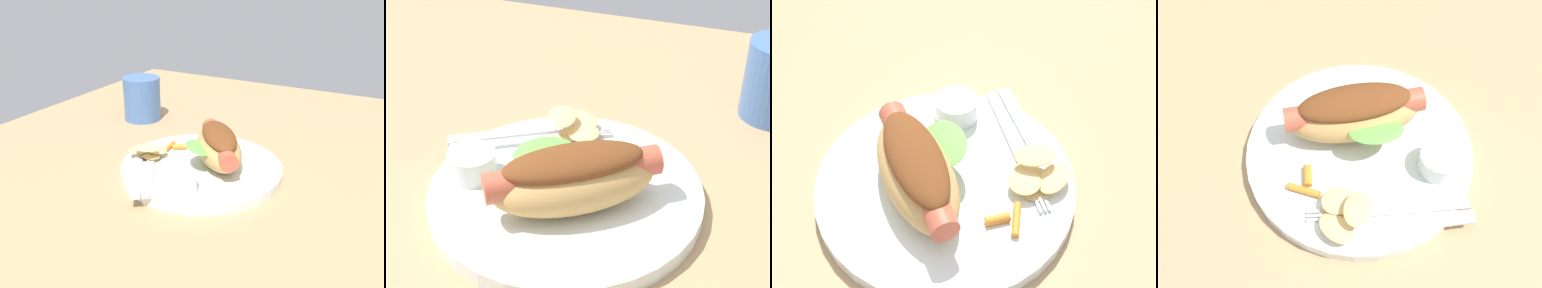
% 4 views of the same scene
% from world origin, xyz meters
% --- Properties ---
extents(ground_plane, '(1.20, 0.90, 0.02)m').
position_xyz_m(ground_plane, '(0.00, 0.00, -0.01)').
color(ground_plane, tan).
extents(plate, '(0.26, 0.26, 0.02)m').
position_xyz_m(plate, '(0.02, -0.02, 0.01)').
color(plate, white).
rests_on(plate, ground_plane).
extents(hot_dog, '(0.16, 0.14, 0.06)m').
position_xyz_m(hot_dog, '(0.04, -0.05, 0.05)').
color(hot_dog, tan).
rests_on(hot_dog, plate).
extents(sauce_ramekin, '(0.05, 0.05, 0.03)m').
position_xyz_m(sauce_ramekin, '(-0.07, -0.04, 0.03)').
color(sauce_ramekin, white).
rests_on(sauce_ramekin, plate).
extents(fork, '(0.15, 0.10, 0.00)m').
position_xyz_m(fork, '(-0.04, 0.03, 0.02)').
color(fork, silver).
rests_on(fork, plate).
extents(knife, '(0.13, 0.09, 0.00)m').
position_xyz_m(knife, '(-0.06, 0.04, 0.02)').
color(knife, silver).
rests_on(knife, plate).
extents(chips_pile, '(0.07, 0.07, 0.03)m').
position_xyz_m(chips_pile, '(0.00, 0.06, 0.03)').
color(chips_pile, '#E7C17B').
rests_on(chips_pile, plate).
extents(carrot_garnish, '(0.04, 0.04, 0.01)m').
position_xyz_m(carrot_garnish, '(0.05, 0.04, 0.02)').
color(carrot_garnish, orange).
rests_on(carrot_garnish, plate).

